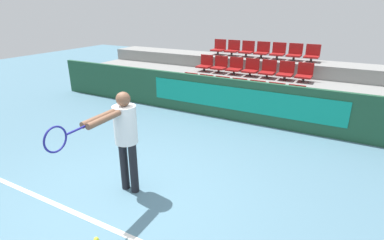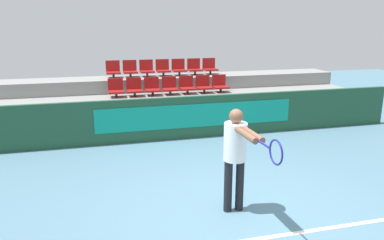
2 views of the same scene
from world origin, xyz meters
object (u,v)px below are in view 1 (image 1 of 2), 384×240
(stadium_chair_1, at_px, (205,85))
(stadium_chair_5, at_px, (275,94))
(stadium_chair_10, at_px, (251,69))
(stadium_chair_11, at_px, (268,70))
(stadium_chair_2, at_px, (221,87))
(stadium_chair_7, at_px, (205,64))
(stadium_chair_9, at_px, (235,67))
(stadium_chair_4, at_px, (256,92))
(stadium_chair_6, at_px, (295,97))
(stadium_chair_18, at_px, (278,52))
(stadium_chair_14, at_px, (219,48))
(tennis_ball, at_px, (96,239))
(stadium_chair_12, at_px, (286,72))
(stadium_chair_0, at_px, (189,83))
(stadium_chair_8, at_px, (220,66))
(stadium_chair_20, at_px, (312,54))
(stadium_chair_19, at_px, (295,53))
(tennis_player, at_px, (123,133))
(stadium_chair_15, at_px, (233,49))
(stadium_chair_13, at_px, (304,74))
(stadium_chair_17, at_px, (262,51))
(stadium_chair_3, at_px, (238,89))
(stadium_chair_16, at_px, (247,50))

(stadium_chair_1, relative_size, stadium_chair_5, 1.00)
(stadium_chair_10, relative_size, stadium_chair_11, 1.00)
(stadium_chair_2, relative_size, stadium_chair_7, 1.00)
(stadium_chair_2, relative_size, stadium_chair_9, 1.00)
(stadium_chair_10, bearing_deg, stadium_chair_4, -64.24)
(stadium_chair_6, distance_m, stadium_chair_18, 2.55)
(stadium_chair_10, relative_size, stadium_chair_14, 1.00)
(tennis_ball, bearing_deg, stadium_chair_1, 102.84)
(stadium_chair_11, height_order, stadium_chair_12, same)
(stadium_chair_5, relative_size, stadium_chair_10, 1.00)
(stadium_chair_0, height_order, stadium_chair_9, stadium_chair_9)
(stadium_chair_12, relative_size, stadium_chair_14, 1.00)
(stadium_chair_11, xyz_separation_m, stadium_chair_18, (0.00, 1.09, 0.41))
(stadium_chair_8, bearing_deg, stadium_chair_20, 22.52)
(stadium_chair_20, distance_m, tennis_ball, 8.17)
(stadium_chair_19, height_order, tennis_player, stadium_chair_19)
(stadium_chair_7, bearing_deg, stadium_chair_2, -46.02)
(stadium_chair_9, distance_m, stadium_chair_12, 1.57)
(stadium_chair_2, height_order, stadium_chair_5, same)
(stadium_chair_0, distance_m, stadium_chair_15, 2.38)
(stadium_chair_8, distance_m, stadium_chair_10, 1.05)
(stadium_chair_0, height_order, stadium_chair_1, same)
(stadium_chair_1, distance_m, stadium_chair_20, 3.50)
(stadium_chair_15, height_order, stadium_chair_19, same)
(stadium_chair_0, distance_m, stadium_chair_20, 3.91)
(stadium_chair_2, height_order, tennis_player, tennis_player)
(stadium_chair_2, xyz_separation_m, stadium_chair_19, (1.57, 2.18, 0.81))
(stadium_chair_7, relative_size, stadium_chair_19, 1.00)
(stadium_chair_19, bearing_deg, stadium_chair_4, -103.56)
(stadium_chair_7, bearing_deg, stadium_chair_18, 27.39)
(stadium_chair_2, distance_m, tennis_ball, 5.84)
(stadium_chair_19, distance_m, tennis_ball, 8.10)
(stadium_chair_9, xyz_separation_m, stadium_chair_13, (2.10, 0.00, 0.00))
(stadium_chair_17, distance_m, tennis_ball, 8.06)
(stadium_chair_6, bearing_deg, stadium_chair_18, 115.76)
(stadium_chair_6, bearing_deg, tennis_player, -109.72)
(stadium_chair_13, bearing_deg, stadium_chair_4, -133.98)
(stadium_chair_9, xyz_separation_m, stadium_chair_15, (-0.52, 1.09, 0.41))
(stadium_chair_0, bearing_deg, stadium_chair_5, 0.00)
(stadium_chair_13, height_order, tennis_player, tennis_player)
(stadium_chair_13, relative_size, stadium_chair_15, 1.00)
(stadium_chair_4, bearing_deg, stadium_chair_14, 133.98)
(stadium_chair_4, xyz_separation_m, stadium_chair_10, (-0.52, 1.09, 0.41))
(stadium_chair_1, relative_size, stadium_chair_4, 1.00)
(stadium_chair_5, relative_size, stadium_chair_19, 1.00)
(stadium_chair_7, relative_size, tennis_ball, 7.82)
(stadium_chair_8, bearing_deg, tennis_player, -80.72)
(stadium_chair_8, bearing_deg, stadium_chair_3, -46.02)
(stadium_chair_6, bearing_deg, stadium_chair_16, 133.98)
(stadium_chair_7, relative_size, stadium_chair_17, 1.00)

